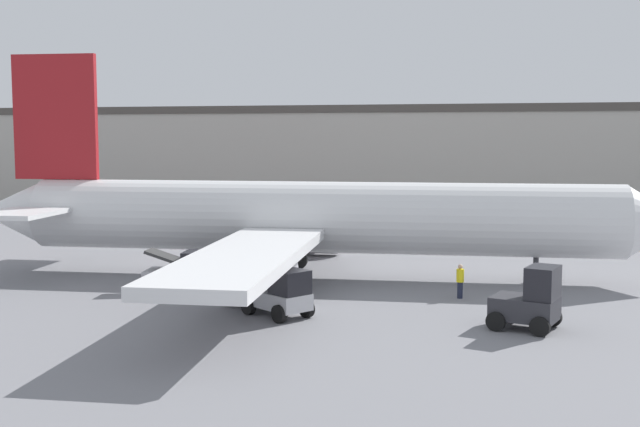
{
  "coord_description": "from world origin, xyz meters",
  "views": [
    {
      "loc": [
        10.93,
        -40.81,
        7.67
      ],
      "look_at": [
        0.0,
        0.0,
        3.41
      ],
      "focal_mm": 45.0,
      "sensor_mm": 36.0,
      "label": 1
    }
  ],
  "objects_px": {
    "ground_crew_worker": "(460,280)",
    "belt_loader_truck": "(186,271)",
    "airplane": "(301,218)",
    "baggage_tug": "(530,301)",
    "pushback_tug": "(281,295)"
  },
  "relations": [
    {
      "from": "airplane",
      "to": "baggage_tug",
      "type": "relative_size",
      "value": 13.13
    },
    {
      "from": "baggage_tug",
      "to": "belt_loader_truck",
      "type": "distance_m",
      "value": 16.64
    },
    {
      "from": "baggage_tug",
      "to": "pushback_tug",
      "type": "distance_m",
      "value": 10.07
    },
    {
      "from": "baggage_tug",
      "to": "pushback_tug",
      "type": "relative_size",
      "value": 0.88
    },
    {
      "from": "airplane",
      "to": "ground_crew_worker",
      "type": "xyz_separation_m",
      "value": [
        8.74,
        -3.55,
        -2.31
      ]
    },
    {
      "from": "baggage_tug",
      "to": "belt_loader_truck",
      "type": "relative_size",
      "value": 0.81
    },
    {
      "from": "ground_crew_worker",
      "to": "baggage_tug",
      "type": "xyz_separation_m",
      "value": [
        3.18,
        -5.32,
        0.28
      ]
    },
    {
      "from": "baggage_tug",
      "to": "belt_loader_truck",
      "type": "bearing_deg",
      "value": -177.39
    },
    {
      "from": "ground_crew_worker",
      "to": "baggage_tug",
      "type": "relative_size",
      "value": 0.55
    },
    {
      "from": "ground_crew_worker",
      "to": "belt_loader_truck",
      "type": "height_order",
      "value": "belt_loader_truck"
    },
    {
      "from": "ground_crew_worker",
      "to": "belt_loader_truck",
      "type": "distance_m",
      "value": 13.15
    },
    {
      "from": "belt_loader_truck",
      "to": "pushback_tug",
      "type": "bearing_deg",
      "value": -42.48
    },
    {
      "from": "airplane",
      "to": "pushback_tug",
      "type": "relative_size",
      "value": 11.59
    },
    {
      "from": "airplane",
      "to": "ground_crew_worker",
      "type": "relative_size",
      "value": 23.98
    },
    {
      "from": "ground_crew_worker",
      "to": "belt_loader_truck",
      "type": "relative_size",
      "value": 0.44
    }
  ]
}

